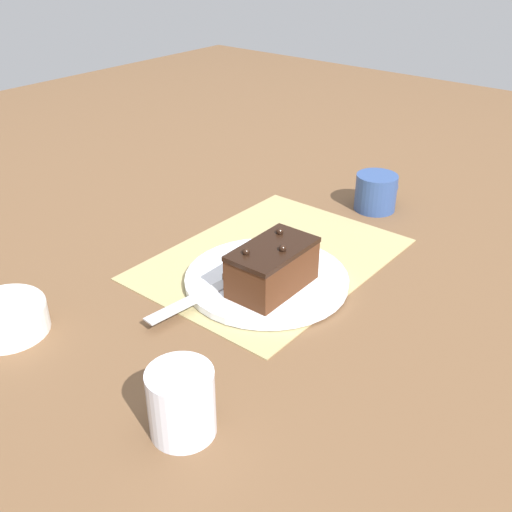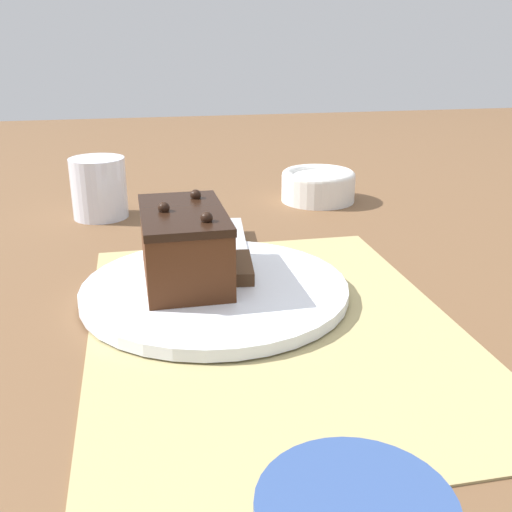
% 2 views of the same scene
% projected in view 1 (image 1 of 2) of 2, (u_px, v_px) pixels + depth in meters
% --- Properties ---
extents(ground_plane, '(3.00, 3.00, 0.00)m').
position_uv_depth(ground_plane, '(272.00, 259.00, 1.08)').
color(ground_plane, brown).
extents(placemat_woven, '(0.46, 0.34, 0.00)m').
position_uv_depth(placemat_woven, '(272.00, 258.00, 1.08)').
color(placemat_woven, tan).
rests_on(placemat_woven, ground_plane).
extents(cake_plate, '(0.27, 0.27, 0.01)m').
position_uv_depth(cake_plate, '(267.00, 279.00, 1.00)').
color(cake_plate, white).
rests_on(cake_plate, placemat_woven).
extents(chocolate_cake, '(0.15, 0.09, 0.08)m').
position_uv_depth(chocolate_cake, '(272.00, 267.00, 0.95)').
color(chocolate_cake, '#472614').
rests_on(chocolate_cake, cake_plate).
extents(serving_knife, '(0.23, 0.05, 0.01)m').
position_uv_depth(serving_knife, '(225.00, 281.00, 0.98)').
color(serving_knife, '#472D19').
rests_on(serving_knife, cake_plate).
extents(drinking_glass, '(0.08, 0.08, 0.09)m').
position_uv_depth(drinking_glass, '(181.00, 402.00, 0.70)').
color(drinking_glass, white).
rests_on(drinking_glass, ground_plane).
extents(small_bowl, '(0.12, 0.12, 0.05)m').
position_uv_depth(small_bowl, '(6.00, 316.00, 0.88)').
color(small_bowl, white).
rests_on(small_bowl, ground_plane).
extents(coffee_mug, '(0.10, 0.09, 0.08)m').
position_uv_depth(coffee_mug, '(376.00, 192.00, 1.25)').
color(coffee_mug, navy).
rests_on(coffee_mug, ground_plane).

